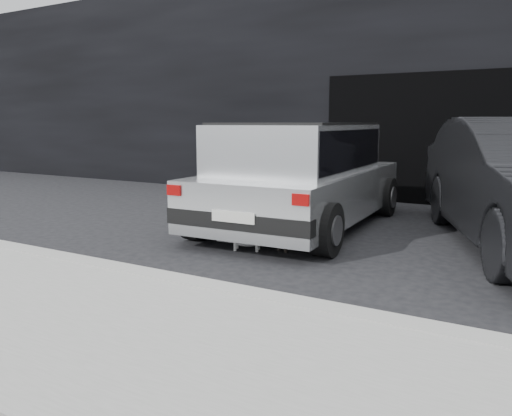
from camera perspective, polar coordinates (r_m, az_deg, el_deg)
The scene contains 8 objects.
ground at distance 7.21m, azimuth 3.93°, elevation -3.33°, with size 80.00×80.00×0.00m, color black.
building_facade at distance 12.53m, azimuth 20.76°, elevation 13.12°, with size 34.00×4.00×5.00m, color black.
garage_opening at distance 10.53m, azimuth 18.62°, elevation 7.45°, with size 4.00×0.10×2.60m, color black.
curb at distance 4.54m, azimuth 1.02°, elevation -10.51°, with size 18.00×0.25×0.12m, color #989792.
sidewalk at distance 3.61m, azimuth -8.50°, elevation -16.22°, with size 18.00×2.20×0.11m, color #989792.
silver_hatchback at distance 7.77m, azimuth 5.14°, elevation 4.24°, with size 2.32×4.48×1.63m.
cat_siamese at distance 6.45m, azimuth 3.69°, elevation -3.79°, with size 0.41×0.75×0.27m.
cat_white at distance 6.43m, azimuth -0.76°, elevation -3.43°, with size 0.68×0.39×0.34m.
Camera 1 is at (3.03, -6.34, 1.63)m, focal length 35.00 mm.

